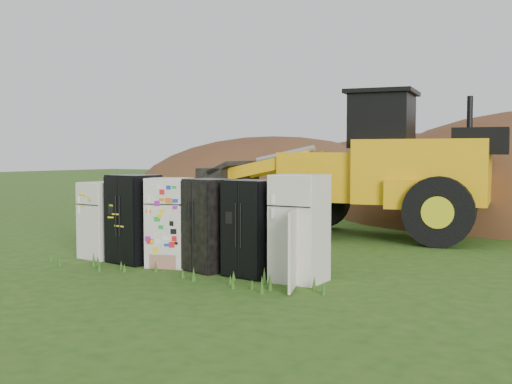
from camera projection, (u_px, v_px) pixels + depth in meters
The scene contains 10 objects.
ground at pixel (192, 269), 12.30m from camera, with size 120.00×120.00×0.00m, color #264C14.
fridge_leftmost at pixel (101, 220), 13.50m from camera, with size 0.71×0.68×1.61m, color silver, non-canonical shape.
fridge_black_side at pixel (134, 219), 12.96m from camera, with size 0.93×0.74×1.78m, color black, non-canonical shape.
fridge_sticker at pixel (169, 222), 12.53m from camera, with size 0.78×0.72×1.74m, color silver, non-canonical shape.
fridge_dark_mid at pixel (208, 225), 12.10m from camera, with size 0.89×0.72×1.74m, color black, non-canonical shape.
fridge_black_right at pixel (252, 228), 11.54m from camera, with size 0.87×0.72×1.74m, color black, non-canonical shape.
fridge_open_door at pixel (299, 228), 11.04m from camera, with size 0.84×0.78×1.85m, color silver, non-canonical shape.
wheel_loader at pixel (346, 164), 17.29m from camera, with size 7.98×3.24×3.86m, color #F4A110, non-canonical shape.
dirt_mound_left at pixel (273, 203), 28.97m from camera, with size 14.12×10.59×6.00m, color #4B2B18.
dirt_mound_back at pixel (434, 205), 27.46m from camera, with size 17.76×11.84×6.23m, color #4B2B18.
Camera 1 is at (7.39, -9.77, 2.21)m, focal length 45.00 mm.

